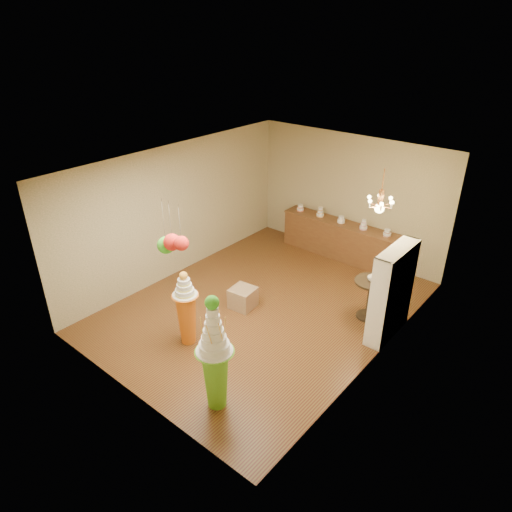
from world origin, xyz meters
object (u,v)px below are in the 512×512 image
Objects in this scene: sideboard at (339,239)px; pedestal_orange at (187,313)px; pedestal_green at (215,365)px; round_table at (370,294)px.

pedestal_orange is at bearing -94.33° from sideboard.
pedestal_green is 2.34× the size of round_table.
pedestal_green is at bearing -78.40° from sideboard.
pedestal_green is at bearing -27.63° from pedestal_orange.
sideboard is (-1.13, 5.52, -0.31)m from pedestal_green.
sideboard is at bearing 85.67° from pedestal_orange.
sideboard is (0.36, 4.74, -0.15)m from pedestal_orange.
round_table is (2.18, 2.82, -0.08)m from pedestal_orange.
pedestal_orange is at bearing -127.63° from round_table.
pedestal_green reaches higher than pedestal_orange.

